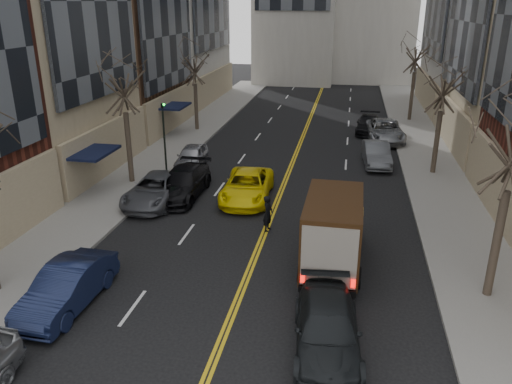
% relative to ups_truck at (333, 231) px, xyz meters
% --- Properties ---
extents(sidewalk_left, '(4.00, 66.00, 0.15)m').
position_rel_ups_truck_xyz_m(sidewalk_left, '(-12.17, 14.70, -1.48)').
color(sidewalk_left, slate).
rests_on(sidewalk_left, ground).
extents(sidewalk_right, '(4.00, 66.00, 0.15)m').
position_rel_ups_truck_xyz_m(sidewalk_right, '(5.83, 14.70, -1.48)').
color(sidewalk_right, slate).
rests_on(sidewalk_right, ground).
extents(tree_lf_mid, '(3.20, 3.20, 8.91)m').
position_rel_ups_truck_xyz_m(tree_lf_mid, '(-11.97, 7.70, 5.04)').
color(tree_lf_mid, '#382D23').
rests_on(tree_lf_mid, sidewalk_left).
extents(tree_lf_far, '(3.20, 3.20, 8.12)m').
position_rel_ups_truck_xyz_m(tree_lf_far, '(-11.97, 20.70, 4.47)').
color(tree_lf_far, '#382D23').
rests_on(tree_lf_far, sidewalk_left).
extents(tree_rt_mid, '(3.20, 3.20, 8.32)m').
position_rel_ups_truck_xyz_m(tree_rt_mid, '(5.63, 12.70, 4.61)').
color(tree_rt_mid, '#382D23').
rests_on(tree_rt_mid, sidewalk_right).
extents(tree_rt_far, '(3.20, 3.20, 9.11)m').
position_rel_ups_truck_xyz_m(tree_rt_far, '(5.63, 27.70, 5.19)').
color(tree_rt_far, '#382D23').
rests_on(tree_rt_far, sidewalk_right).
extents(traffic_signal, '(0.29, 0.26, 4.70)m').
position_rel_ups_truck_xyz_m(traffic_signal, '(-10.56, 9.69, 1.26)').
color(traffic_signal, black).
rests_on(traffic_signal, sidewalk_left).
extents(ups_truck, '(2.38, 5.66, 3.08)m').
position_rel_ups_truck_xyz_m(ups_truck, '(0.00, 0.00, 0.00)').
color(ups_truck, black).
rests_on(ups_truck, ground).
extents(observer_sedan, '(2.44, 5.05, 1.42)m').
position_rel_ups_truck_xyz_m(observer_sedan, '(0.09, -5.23, -0.84)').
color(observer_sedan, black).
rests_on(observer_sedan, ground).
extents(taxi, '(2.71, 5.42, 1.47)m').
position_rel_ups_truck_xyz_m(taxi, '(-4.81, 6.51, -0.82)').
color(taxi, yellow).
rests_on(taxi, ground).
extents(pedestrian, '(0.52, 0.69, 1.71)m').
position_rel_ups_truck_xyz_m(pedestrian, '(-3.07, 2.81, -0.70)').
color(pedestrian, black).
rests_on(pedestrian, ground).
extents(parked_lf_b, '(1.76, 4.66, 1.52)m').
position_rel_ups_truck_xyz_m(parked_lf_b, '(-8.90, -4.59, -0.79)').
color(parked_lf_b, '#101732').
rests_on(parked_lf_b, ground).
extents(parked_lf_c, '(2.41, 5.18, 1.44)m').
position_rel_ups_truck_xyz_m(parked_lf_c, '(-9.47, 5.16, -0.83)').
color(parked_lf_c, '#4D4F55').
rests_on(parked_lf_c, ground).
extents(parked_lf_d, '(2.21, 5.32, 1.54)m').
position_rel_ups_truck_xyz_m(parked_lf_d, '(-8.35, 6.26, -0.78)').
color(parked_lf_d, black).
rests_on(parked_lf_d, ground).
extents(parked_lf_e, '(1.93, 4.19, 1.39)m').
position_rel_ups_truck_xyz_m(parked_lf_e, '(-9.47, 11.37, -0.86)').
color(parked_lf_e, '#A7A8AE').
rests_on(parked_lf_e, ground).
extents(parked_rt_a, '(1.90, 4.59, 1.48)m').
position_rel_ups_truck_xyz_m(parked_rt_a, '(2.24, 14.00, -0.82)').
color(parked_rt_a, '#4A4C51').
rests_on(parked_rt_a, ground).
extents(parked_rt_b, '(3.08, 5.90, 1.58)m').
position_rel_ups_truck_xyz_m(parked_rt_b, '(3.06, 20.31, -0.76)').
color(parked_rt_b, '#929599').
rests_on(parked_rt_b, ground).
extents(parked_rt_c, '(2.22, 4.83, 1.37)m').
position_rel_ups_truck_xyz_m(parked_rt_c, '(1.93, 22.66, -0.87)').
color(parked_rt_c, black).
rests_on(parked_rt_c, ground).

